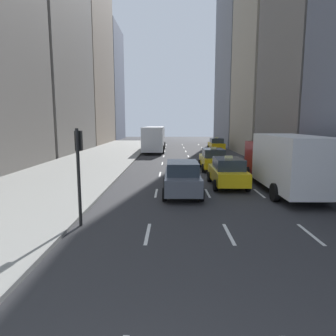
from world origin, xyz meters
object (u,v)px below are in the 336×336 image
(taxi_third, at_px, (228,172))
(city_bus, at_px, (154,138))
(taxi_second, at_px, (216,144))
(sedan_black_near, at_px, (182,178))
(box_truck, at_px, (284,161))
(traffic_light_pole, at_px, (79,161))
(taxi_lead, at_px, (213,159))

(taxi_third, distance_m, city_bus, 23.27)
(taxi_second, distance_m, sedan_black_near, 25.88)
(taxi_second, bearing_deg, box_truck, -90.00)
(sedan_black_near, relative_size, city_bus, 0.38)
(taxi_third, bearing_deg, traffic_light_pole, -134.27)
(traffic_light_pole, bearing_deg, taxi_lead, 63.11)
(taxi_lead, xyz_separation_m, taxi_second, (2.80, 16.74, 0.00))
(taxi_third, height_order, box_truck, box_truck)
(taxi_lead, distance_m, traffic_light_pole, 15.00)
(taxi_lead, relative_size, taxi_second, 1.00)
(sedan_black_near, bearing_deg, taxi_third, 37.47)
(sedan_black_near, bearing_deg, taxi_second, 77.51)
(taxi_second, xyz_separation_m, taxi_third, (-2.80, -23.12, 0.00))
(taxi_third, relative_size, city_bus, 0.38)
(taxi_lead, height_order, taxi_second, same)
(city_bus, xyz_separation_m, box_truck, (8.41, -23.89, -0.08))
(taxi_third, bearing_deg, sedan_black_near, -142.53)
(taxi_lead, bearing_deg, taxi_second, 80.50)
(taxi_third, bearing_deg, city_bus, 103.97)
(taxi_second, height_order, box_truck, box_truck)
(taxi_lead, bearing_deg, box_truck, -70.03)
(taxi_third, distance_m, box_truck, 3.21)
(taxi_lead, bearing_deg, traffic_light_pole, -116.89)
(taxi_lead, relative_size, sedan_black_near, 0.99)
(city_bus, bearing_deg, taxi_second, 3.80)
(sedan_black_near, distance_m, box_truck, 5.72)
(traffic_light_pole, bearing_deg, city_bus, 87.79)
(city_bus, relative_size, box_truck, 1.38)
(taxi_second, bearing_deg, city_bus, -176.20)
(taxi_second, distance_m, traffic_light_pole, 31.57)
(taxi_lead, height_order, sedan_black_near, taxi_lead)
(taxi_second, xyz_separation_m, sedan_black_near, (-5.60, -25.27, 0.03))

